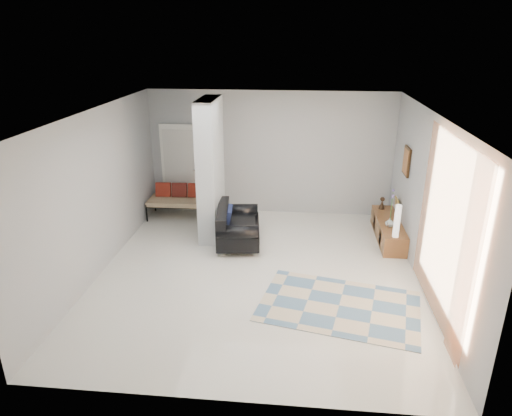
# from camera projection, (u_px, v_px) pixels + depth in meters

# --- Properties ---
(floor) EXTENTS (6.00, 6.00, 0.00)m
(floor) POSITION_uv_depth(u_px,v_px,m) (257.00, 273.00, 8.03)
(floor) COLOR silver
(floor) RESTS_ON ground
(ceiling) EXTENTS (6.00, 6.00, 0.00)m
(ceiling) POSITION_uv_depth(u_px,v_px,m) (258.00, 113.00, 7.02)
(ceiling) COLOR white
(ceiling) RESTS_ON wall_back
(wall_back) EXTENTS (6.00, 0.00, 6.00)m
(wall_back) POSITION_uv_depth(u_px,v_px,m) (270.00, 154.00, 10.31)
(wall_back) COLOR #ABAEB0
(wall_back) RESTS_ON ground
(wall_front) EXTENTS (6.00, 0.00, 6.00)m
(wall_front) POSITION_uv_depth(u_px,v_px,m) (230.00, 296.00, 4.74)
(wall_front) COLOR #ABAEB0
(wall_front) RESTS_ON ground
(wall_left) EXTENTS (0.00, 6.00, 6.00)m
(wall_left) POSITION_uv_depth(u_px,v_px,m) (97.00, 193.00, 7.78)
(wall_left) COLOR #ABAEB0
(wall_left) RESTS_ON ground
(wall_right) EXTENTS (0.00, 6.00, 6.00)m
(wall_right) POSITION_uv_depth(u_px,v_px,m) (429.00, 204.00, 7.27)
(wall_right) COLOR #ABAEB0
(wall_right) RESTS_ON ground
(partition_column) EXTENTS (0.35, 1.20, 2.80)m
(partition_column) POSITION_uv_depth(u_px,v_px,m) (211.00, 170.00, 9.11)
(partition_column) COLOR silver
(partition_column) RESTS_ON floor
(hallway_door) EXTENTS (0.85, 0.06, 2.04)m
(hallway_door) POSITION_uv_depth(u_px,v_px,m) (180.00, 168.00, 10.60)
(hallway_door) COLOR white
(hallway_door) RESTS_ON floor
(curtain) EXTENTS (0.00, 2.55, 2.55)m
(curtain) POSITION_uv_depth(u_px,v_px,m) (445.00, 231.00, 6.19)
(curtain) COLOR orange
(curtain) RESTS_ON wall_right
(wall_art) EXTENTS (0.04, 0.45, 0.55)m
(wall_art) POSITION_uv_depth(u_px,v_px,m) (407.00, 161.00, 8.76)
(wall_art) COLOR #341E0E
(wall_art) RESTS_ON wall_right
(media_console) EXTENTS (0.45, 1.78, 0.80)m
(media_console) POSITION_uv_depth(u_px,v_px,m) (388.00, 229.00, 9.30)
(media_console) COLOR brown
(media_console) RESTS_ON floor
(loveseat) EXTENTS (0.96, 1.48, 0.76)m
(loveseat) POSITION_uv_depth(u_px,v_px,m) (236.00, 226.00, 9.06)
(loveseat) COLOR silver
(loveseat) RESTS_ON floor
(daybed) EXTENTS (1.64, 0.72, 0.77)m
(daybed) POSITION_uv_depth(u_px,v_px,m) (184.00, 199.00, 10.36)
(daybed) COLOR black
(daybed) RESTS_ON floor
(area_rug) EXTENTS (2.68, 2.07, 0.01)m
(area_rug) POSITION_uv_depth(u_px,v_px,m) (339.00, 306.00, 7.07)
(area_rug) COLOR beige
(area_rug) RESTS_ON floor
(cylinder_lamp) EXTENTS (0.12, 0.12, 0.63)m
(cylinder_lamp) POSITION_uv_depth(u_px,v_px,m) (397.00, 221.00, 8.40)
(cylinder_lamp) COLOR white
(cylinder_lamp) RESTS_ON media_console
(bronze_figurine) EXTENTS (0.13, 0.13, 0.27)m
(bronze_figurine) POSITION_uv_depth(u_px,v_px,m) (382.00, 203.00, 9.81)
(bronze_figurine) COLOR #302115
(bronze_figurine) RESTS_ON media_console
(vase) EXTENTS (0.19, 0.19, 0.18)m
(vase) POSITION_uv_depth(u_px,v_px,m) (390.00, 222.00, 8.92)
(vase) COLOR silver
(vase) RESTS_ON media_console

